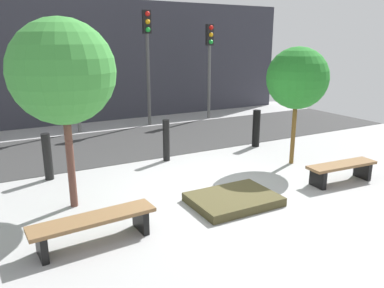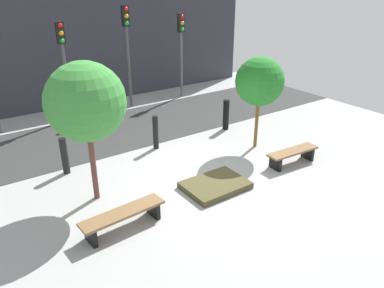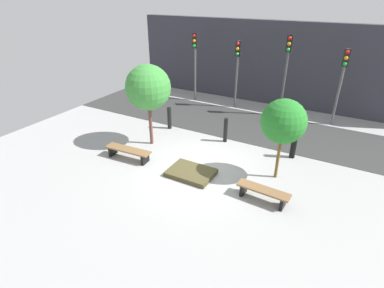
# 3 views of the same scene
# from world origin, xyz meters

# --- Properties ---
(ground_plane) EXTENTS (18.00, 18.00, 0.00)m
(ground_plane) POSITION_xyz_m (0.00, 0.00, 0.00)
(ground_plane) COLOR #9E9E9E
(road_strip) EXTENTS (18.00, 3.72, 0.01)m
(road_strip) POSITION_xyz_m (0.00, 4.67, 0.01)
(road_strip) COLOR #333333
(road_strip) RESTS_ON ground
(building_facade) EXTENTS (16.20, 0.50, 4.49)m
(building_facade) POSITION_xyz_m (0.00, 8.51, 2.25)
(building_facade) COLOR #33333D
(building_facade) RESTS_ON ground
(bench_left) EXTENTS (1.91, 0.57, 0.44)m
(bench_left) POSITION_xyz_m (-2.67, -0.66, 0.32)
(bench_left) COLOR black
(bench_left) RESTS_ON ground
(bench_right) EXTENTS (1.67, 0.52, 0.43)m
(bench_right) POSITION_xyz_m (2.67, -0.66, 0.31)
(bench_right) COLOR black
(bench_right) RESTS_ON ground
(planter_bed) EXTENTS (1.60, 1.17, 0.16)m
(planter_bed) POSITION_xyz_m (0.00, -0.46, 0.08)
(planter_bed) COLOR #484226
(planter_bed) RESTS_ON ground
(tree_behind_left_bench) EXTENTS (1.81, 1.81, 3.37)m
(tree_behind_left_bench) POSITION_xyz_m (-2.67, 0.86, 2.46)
(tree_behind_left_bench) COLOR brown
(tree_behind_left_bench) RESTS_ON ground
(tree_behind_right_bench) EXTENTS (1.47, 1.47, 2.86)m
(tree_behind_right_bench) POSITION_xyz_m (2.67, 0.86, 2.12)
(tree_behind_right_bench) COLOR brown
(tree_behind_right_bench) RESTS_ON ground
(bollard_far_left) EXTENTS (0.19, 0.19, 1.04)m
(bollard_far_left) POSITION_xyz_m (-2.87, 2.56, 0.52)
(bollard_far_left) COLOR black
(bollard_far_left) RESTS_ON ground
(bollard_left) EXTENTS (0.17, 0.17, 1.07)m
(bollard_left) POSITION_xyz_m (0.00, 2.56, 0.54)
(bollard_left) COLOR black
(bollard_left) RESTS_ON ground
(bollard_center) EXTENTS (0.22, 0.22, 1.07)m
(bollard_center) POSITION_xyz_m (2.87, 2.56, 0.54)
(bollard_center) COLOR black
(bollard_center) RESTS_ON ground
(traffic_light_mid_west) EXTENTS (0.28, 0.27, 3.58)m
(traffic_light_mid_west) POSITION_xyz_m (-1.27, 6.82, 2.48)
(traffic_light_mid_west) COLOR #505050
(traffic_light_mid_west) RESTS_ON ground
(traffic_light_mid_east) EXTENTS (0.28, 0.27, 4.02)m
(traffic_light_mid_east) POSITION_xyz_m (1.27, 6.82, 2.76)
(traffic_light_mid_east) COLOR #484848
(traffic_light_mid_east) RESTS_ON ground
(traffic_light_east) EXTENTS (0.28, 0.27, 3.61)m
(traffic_light_east) POSITION_xyz_m (3.82, 6.82, 2.49)
(traffic_light_east) COLOR #595959
(traffic_light_east) RESTS_ON ground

